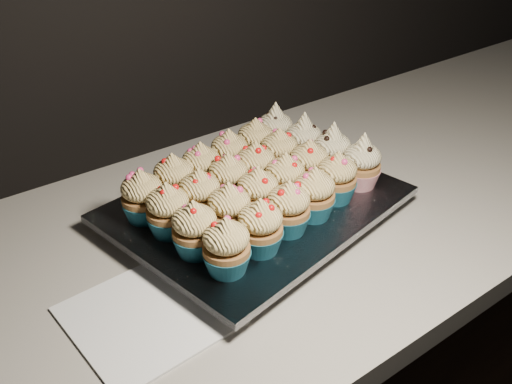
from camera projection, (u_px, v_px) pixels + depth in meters
cabinet at (330, 363)px, 1.25m from camera, size 2.40×0.60×0.86m
worktop at (348, 189)px, 1.02m from camera, size 2.44×0.64×0.04m
napkin at (148, 315)px, 0.72m from camera, size 0.19×0.19×0.00m
baking_tray at (256, 213)px, 0.90m from camera, size 0.43×0.36×0.02m
foil_lining at (256, 204)px, 0.89m from camera, size 0.47×0.40×0.01m
cupcake_0 at (226, 247)px, 0.72m from camera, size 0.06×0.06×0.08m
cupcake_1 at (260, 227)px, 0.76m from camera, size 0.06×0.06×0.08m
cupcake_2 at (288, 209)px, 0.80m from camera, size 0.06×0.06×0.08m
cupcake_3 at (314, 194)px, 0.83m from camera, size 0.06×0.06×0.08m
cupcake_4 at (337, 178)px, 0.87m from camera, size 0.06×0.06×0.08m
cupcake_5 at (362, 163)px, 0.90m from camera, size 0.06×0.06×0.10m
cupcake_6 at (195, 229)px, 0.76m from camera, size 0.06×0.06×0.08m
cupcake_7 at (229, 210)px, 0.79m from camera, size 0.06×0.06×0.08m
cupcake_8 at (258, 194)px, 0.83m from camera, size 0.06×0.06×0.08m
cupcake_9 at (285, 179)px, 0.87m from camera, size 0.06×0.06×0.08m
cupcake_10 at (309, 165)px, 0.90m from camera, size 0.06×0.06×0.08m
cupcake_11 at (332, 152)px, 0.94m from camera, size 0.06×0.06×0.10m
cupcake_12 at (168, 210)px, 0.79m from camera, size 0.06×0.06×0.08m
cupcake_13 at (200, 196)px, 0.83m from camera, size 0.06×0.06×0.08m
cupcake_14 at (229, 179)px, 0.87m from camera, size 0.06×0.06×0.08m
cupcake_15 at (256, 167)px, 0.90m from camera, size 0.06×0.06×0.08m
cupcake_16 at (279, 153)px, 0.94m from camera, size 0.06×0.06×0.08m
cupcake_17 at (303, 141)px, 0.97m from camera, size 0.06×0.06×0.10m
cupcake_18 at (143, 197)px, 0.82m from camera, size 0.06×0.06×0.08m
cupcake_19 at (174, 180)px, 0.86m from camera, size 0.06×0.06×0.08m
cupcake_20 at (202, 168)px, 0.89m from camera, size 0.06×0.06×0.08m
cupcake_21 at (229, 155)px, 0.93m from camera, size 0.06×0.06×0.08m
cupcake_22 at (255, 143)px, 0.97m from camera, size 0.06×0.06×0.08m
cupcake_23 at (275, 131)px, 1.00m from camera, size 0.06×0.06×0.10m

